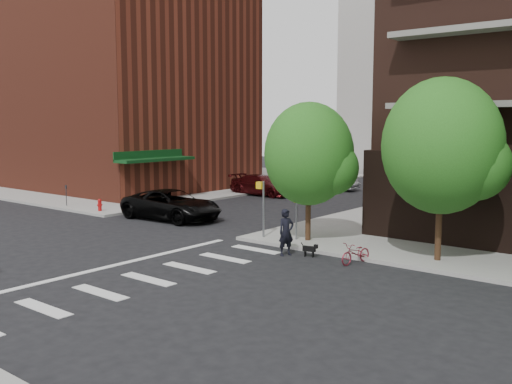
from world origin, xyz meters
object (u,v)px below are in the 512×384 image
object	(u,v)px
fire_hydrant	(100,204)
parked_car_silver	(328,180)
scooter	(356,253)
dog_walker	(286,232)
parked_car_maroon	(262,185)
parked_car_black	(172,205)

from	to	relation	value
fire_hydrant	parked_car_silver	bearing A→B (deg)	77.46
scooter	dog_walker	size ratio (longest dim) A/B	0.84
parked_car_maroon	parked_car_black	bearing A→B (deg)	-166.77
parked_car_black	dog_walker	world-z (taller)	dog_walker
fire_hydrant	scooter	distance (m)	18.10
dog_walker	parked_car_silver	bearing A→B (deg)	49.87
parked_car_maroon	dog_walker	xyz separation A→B (m)	(12.82, -14.71, 0.20)
parked_car_maroon	parked_car_silver	bearing A→B (deg)	-17.18
parked_car_black	parked_car_maroon	bearing A→B (deg)	10.07
parked_car_maroon	dog_walker	bearing A→B (deg)	-138.73
parked_car_black	parked_car_maroon	distance (m)	11.98
fire_hydrant	dog_walker	size ratio (longest dim) A/B	0.38
parked_car_silver	parked_car_maroon	bearing A→B (deg)	158.53
parked_car_black	scooter	bearing A→B (deg)	-103.80
parked_car_silver	scooter	world-z (taller)	parked_car_silver
parked_car_maroon	parked_car_silver	xyz separation A→B (m)	(1.94, 6.19, 0.06)
parked_car_black	scooter	distance (m)	13.30
fire_hydrant	dog_walker	xyz separation A→B (m)	(15.12, -1.84, 0.41)
fire_hydrant	scooter	bearing A→B (deg)	-4.12
parked_car_black	dog_walker	xyz separation A→B (m)	(10.12, -3.04, 0.13)
parked_car_black	dog_walker	size ratio (longest dim) A/B	3.13
parked_car_silver	dog_walker	size ratio (longest dim) A/B	2.59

